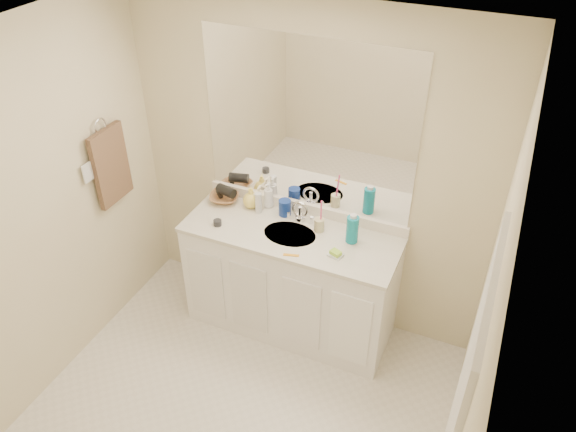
% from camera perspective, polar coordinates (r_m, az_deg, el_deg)
% --- Properties ---
extents(floor, '(2.60, 2.60, 0.00)m').
position_cam_1_polar(floor, '(3.88, -6.19, -20.71)').
color(floor, silver).
rests_on(floor, ground).
extents(ceiling, '(2.60, 2.60, 0.02)m').
position_cam_1_polar(ceiling, '(2.33, -10.00, 14.52)').
color(ceiling, white).
rests_on(ceiling, wall_back).
extents(wall_back, '(2.60, 0.02, 2.40)m').
position_cam_1_polar(wall_back, '(3.90, 1.92, 4.33)').
color(wall_back, beige).
rests_on(wall_back, floor).
extents(wall_left, '(0.02, 2.60, 2.40)m').
position_cam_1_polar(wall_left, '(3.70, -25.34, -1.43)').
color(wall_left, beige).
rests_on(wall_left, floor).
extents(wall_right, '(0.02, 2.60, 2.40)m').
position_cam_1_polar(wall_right, '(2.71, 17.79, -14.92)').
color(wall_right, beige).
rests_on(wall_right, floor).
extents(vanity_cabinet, '(1.50, 0.55, 0.85)m').
position_cam_1_polar(vanity_cabinet, '(4.16, 0.28, -6.67)').
color(vanity_cabinet, white).
rests_on(vanity_cabinet, floor).
extents(countertop, '(1.52, 0.57, 0.03)m').
position_cam_1_polar(countertop, '(3.88, 0.30, -1.84)').
color(countertop, beige).
rests_on(countertop, vanity_cabinet).
extents(backsplash, '(1.52, 0.03, 0.08)m').
position_cam_1_polar(backsplash, '(4.04, 1.77, 0.83)').
color(backsplash, white).
rests_on(backsplash, countertop).
extents(sink_basin, '(0.37, 0.37, 0.02)m').
position_cam_1_polar(sink_basin, '(3.86, 0.18, -1.97)').
color(sink_basin, beige).
rests_on(sink_basin, countertop).
extents(faucet, '(0.02, 0.02, 0.11)m').
position_cam_1_polar(faucet, '(3.95, 1.22, 0.25)').
color(faucet, silver).
rests_on(faucet, countertop).
extents(mirror, '(1.48, 0.01, 1.20)m').
position_cam_1_polar(mirror, '(3.72, 2.00, 9.04)').
color(mirror, white).
rests_on(mirror, wall_back).
extents(blue_mug, '(0.10, 0.10, 0.12)m').
position_cam_1_polar(blue_mug, '(4.01, -0.33, 0.86)').
color(blue_mug, navy).
rests_on(blue_mug, countertop).
extents(tan_cup, '(0.08, 0.08, 0.09)m').
position_cam_1_polar(tan_cup, '(3.86, 3.19, -0.90)').
color(tan_cup, beige).
rests_on(tan_cup, countertop).
extents(toothbrush, '(0.02, 0.04, 0.22)m').
position_cam_1_polar(toothbrush, '(3.80, 3.38, 0.31)').
color(toothbrush, '#FF438D').
rests_on(toothbrush, tan_cup).
extents(mouthwash_bottle, '(0.08, 0.08, 0.19)m').
position_cam_1_polar(mouthwash_bottle, '(3.75, 6.55, -1.37)').
color(mouthwash_bottle, '#0C819A').
rests_on(mouthwash_bottle, countertop).
extents(soap_dish, '(0.11, 0.09, 0.01)m').
position_cam_1_polar(soap_dish, '(3.68, 4.84, -3.97)').
color(soap_dish, silver).
rests_on(soap_dish, countertop).
extents(green_soap, '(0.08, 0.07, 0.03)m').
position_cam_1_polar(green_soap, '(3.67, 4.86, -3.74)').
color(green_soap, '#9ED834').
rests_on(green_soap, soap_dish).
extents(orange_comb, '(0.11, 0.05, 0.00)m').
position_cam_1_polar(orange_comb, '(3.67, 0.32, -3.99)').
color(orange_comb, orange).
rests_on(orange_comb, countertop).
extents(dark_jar, '(0.07, 0.07, 0.04)m').
position_cam_1_polar(dark_jar, '(3.95, -7.18, -0.68)').
color(dark_jar, '#25262A').
rests_on(dark_jar, countertop).
extents(extra_white_bottle, '(0.05, 0.05, 0.16)m').
position_cam_1_polar(extra_white_bottle, '(4.03, -3.01, 1.36)').
color(extra_white_bottle, silver).
rests_on(extra_white_bottle, countertop).
extents(soap_bottle_white, '(0.09, 0.09, 0.20)m').
position_cam_1_polar(soap_bottle_white, '(4.07, -2.01, 2.16)').
color(soap_bottle_white, white).
rests_on(soap_bottle_white, countertop).
extents(soap_bottle_cream, '(0.09, 0.09, 0.17)m').
position_cam_1_polar(soap_bottle_cream, '(4.09, -2.89, 2.03)').
color(soap_bottle_cream, '#FFF5CF').
rests_on(soap_bottle_cream, countertop).
extents(soap_bottle_yellow, '(0.16, 0.16, 0.16)m').
position_cam_1_polar(soap_bottle_yellow, '(4.09, -3.76, 1.90)').
color(soap_bottle_yellow, '#FDE562').
rests_on(soap_bottle_yellow, countertop).
extents(wicker_basket, '(0.27, 0.27, 0.05)m').
position_cam_1_polar(wicker_basket, '(4.20, -6.48, 1.88)').
color(wicker_basket, '#95633C').
rests_on(wicker_basket, countertop).
extents(hair_dryer, '(0.16, 0.11, 0.07)m').
position_cam_1_polar(hair_dryer, '(4.16, -6.30, 2.55)').
color(hair_dryer, black).
rests_on(hair_dryer, wicker_basket).
extents(towel_ring, '(0.01, 0.11, 0.11)m').
position_cam_1_polar(towel_ring, '(3.96, -18.54, 8.68)').
color(towel_ring, silver).
rests_on(towel_ring, wall_left).
extents(hand_towel, '(0.04, 0.32, 0.55)m').
position_cam_1_polar(hand_towel, '(4.08, -17.55, 4.89)').
color(hand_towel, '#402E22').
rests_on(hand_towel, towel_ring).
extents(switch_plate, '(0.01, 0.08, 0.13)m').
position_cam_1_polar(switch_plate, '(3.94, -19.69, 4.18)').
color(switch_plate, white).
rests_on(switch_plate, wall_left).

